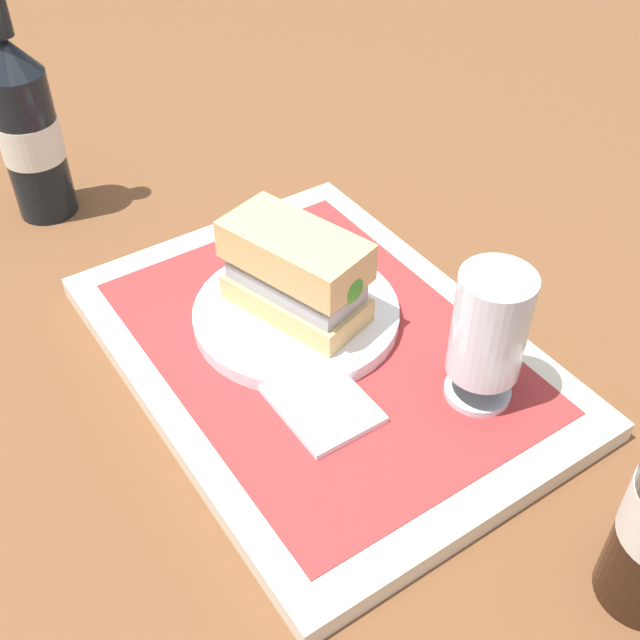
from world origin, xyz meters
TOP-DOWN VIEW (x-y plane):
  - ground_plane at (0.00, 0.00)m, footprint 3.00×3.00m
  - tray at (0.00, 0.00)m, footprint 0.44×0.32m
  - placemat at (0.00, 0.00)m, footprint 0.38×0.27m
  - plate at (-0.04, 0.00)m, footprint 0.19×0.19m
  - sandwich at (-0.04, 0.00)m, footprint 0.14×0.10m
  - beer_glass at (0.12, 0.08)m, footprint 0.06×0.06m
  - napkin_folded at (0.06, -0.04)m, footprint 0.09×0.07m
  - second_bottle at (-0.38, -0.12)m, footprint 0.07×0.07m

SIDE VIEW (x-z plane):
  - ground_plane at x=0.00m, z-range 0.00..0.00m
  - tray at x=0.00m, z-range 0.00..0.02m
  - placemat at x=0.00m, z-range 0.02..0.02m
  - napkin_folded at x=0.06m, z-range 0.02..0.03m
  - plate at x=-0.04m, z-range 0.02..0.04m
  - sandwich at x=-0.04m, z-range 0.04..0.12m
  - beer_glass at x=0.12m, z-range 0.03..0.15m
  - second_bottle at x=-0.38m, z-range -0.03..0.24m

